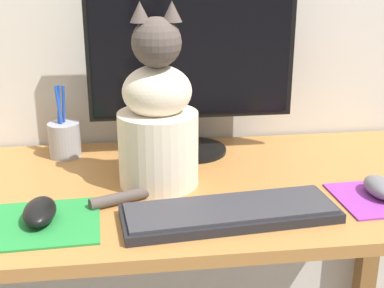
% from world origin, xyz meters
% --- Properties ---
extents(desk, '(1.28, 0.58, 0.73)m').
position_xyz_m(desk, '(0.00, 0.00, 0.62)').
color(desk, '#A87038').
rests_on(desk, ground_plane).
extents(monitor, '(0.49, 0.17, 0.40)m').
position_xyz_m(monitor, '(0.07, 0.19, 0.95)').
color(monitor, black).
rests_on(monitor, desk).
extents(keyboard, '(0.41, 0.17, 0.02)m').
position_xyz_m(keyboard, '(0.10, -0.16, 0.74)').
color(keyboard, black).
rests_on(keyboard, desk).
extents(mousepad_left, '(0.21, 0.19, 0.00)m').
position_xyz_m(mousepad_left, '(-0.25, -0.14, 0.73)').
color(mousepad_left, '#238438').
rests_on(mousepad_left, desk).
extents(mousepad_right, '(0.19, 0.17, 0.00)m').
position_xyz_m(mousepad_right, '(0.42, -0.12, 0.73)').
color(mousepad_right, purple).
rests_on(mousepad_right, desk).
extents(computer_mouse_left, '(0.06, 0.11, 0.04)m').
position_xyz_m(computer_mouse_left, '(-0.25, -0.13, 0.75)').
color(computer_mouse_left, black).
rests_on(computer_mouse_left, mousepad_left).
extents(computer_mouse_right, '(0.06, 0.10, 0.04)m').
position_xyz_m(computer_mouse_right, '(0.41, -0.11, 0.75)').
color(computer_mouse_right, slate).
rests_on(computer_mouse_right, mousepad_right).
extents(cat, '(0.23, 0.21, 0.38)m').
position_xyz_m(cat, '(-0.02, 0.01, 0.87)').
color(cat, beige).
rests_on(cat, desk).
extents(pen_cup, '(0.08, 0.08, 0.17)m').
position_xyz_m(pen_cup, '(-0.23, 0.20, 0.78)').
color(pen_cup, '#99999E').
rests_on(pen_cup, desk).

